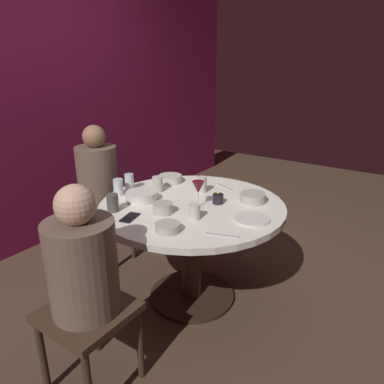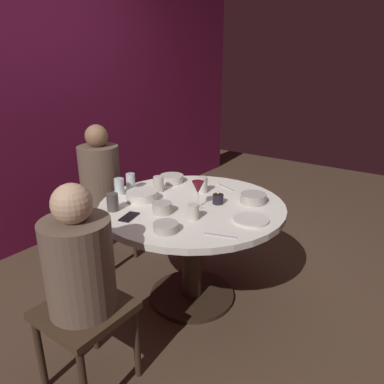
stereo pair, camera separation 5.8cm
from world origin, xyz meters
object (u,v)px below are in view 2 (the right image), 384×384
(cup_center_front, at_px, (119,187))
(cup_by_right_diner, at_px, (193,212))
(dining_table, at_px, (192,227))
(dinner_plate, at_px, (251,220))
(cup_near_candle, at_px, (203,185))
(wine_glass, at_px, (198,189))
(bowl_rice_portion, at_px, (142,196))
(cup_by_left_diner, at_px, (159,184))
(bowl_salad_center, at_px, (253,198))
(cell_phone, at_px, (129,217))
(bowl_sauce_side, at_px, (162,208))
(bowl_small_white, at_px, (172,179))
(cup_beside_wine, at_px, (131,181))
(cup_far_edge, at_px, (113,202))
(bowl_serving_large, at_px, (166,227))
(seated_diner_back, at_px, (100,180))
(seated_diner_left, at_px, (80,268))
(candle_holder, at_px, (218,199))

(cup_center_front, bearing_deg, cup_by_right_diner, -93.27)
(dining_table, distance_m, dinner_plate, 0.47)
(cup_near_candle, bearing_deg, wine_glass, -151.89)
(dinner_plate, height_order, cup_by_right_diner, cup_by_right_diner)
(dining_table, xyz_separation_m, bowl_rice_portion, (-0.14, 0.31, 0.20))
(cup_center_front, bearing_deg, cup_by_left_diner, -39.54)
(dining_table, xyz_separation_m, bowl_salad_center, (0.25, -0.32, 0.20))
(cell_phone, bearing_deg, bowl_sauce_side, -139.49)
(bowl_salad_center, bearing_deg, cup_near_candle, 94.83)
(bowl_salad_center, relative_size, bowl_small_white, 0.95)
(dining_table, bearing_deg, cup_beside_wine, 92.99)
(bowl_salad_center, height_order, cup_beside_wine, cup_beside_wine)
(wine_glass, relative_size, bowl_rice_portion, 0.85)
(cup_near_candle, bearing_deg, cup_beside_wine, 118.03)
(bowl_rice_portion, relative_size, cup_far_edge, 1.87)
(bowl_serving_large, xyz_separation_m, bowl_salad_center, (0.66, -0.19, 0.01))
(bowl_small_white, bearing_deg, cup_center_front, 163.61)
(cup_by_right_diner, bearing_deg, bowl_serving_large, 172.40)
(bowl_rice_portion, bearing_deg, wine_glass, -74.30)
(seated_diner_back, bearing_deg, wine_glass, -2.10)
(seated_diner_back, xyz_separation_m, cup_by_left_diner, (0.06, -0.56, 0.07))
(dinner_plate, relative_size, bowl_serving_large, 1.52)
(seated_diner_back, bearing_deg, cup_far_edge, -34.19)
(bowl_rice_portion, bearing_deg, dinner_plate, -80.72)
(bowl_serving_large, relative_size, cup_by_right_diner, 1.50)
(cup_by_right_diner, relative_size, cup_beside_wine, 0.80)
(seated_diner_left, distance_m, bowl_rice_portion, 0.82)
(seated_diner_back, distance_m, wine_glass, 0.97)
(seated_diner_back, bearing_deg, bowl_small_white, 27.80)
(bowl_serving_large, bearing_deg, seated_diner_back, 67.84)
(seated_diner_left, height_order, bowl_rice_portion, seated_diner_left)
(bowl_salad_center, bearing_deg, cell_phone, 143.02)
(dinner_plate, xyz_separation_m, cup_by_right_diner, (-0.17, 0.29, 0.04))
(seated_diner_back, relative_size, cup_far_edge, 10.40)
(dinner_plate, height_order, bowl_small_white, bowl_small_white)
(seated_diner_left, distance_m, cell_phone, 0.53)
(bowl_serving_large, distance_m, cup_far_edge, 0.45)
(cup_near_candle, height_order, cup_by_left_diner, cup_near_candle)
(wine_glass, xyz_separation_m, bowl_serving_large, (-0.38, -0.05, -0.10))
(cell_phone, relative_size, cup_by_left_diner, 1.30)
(cup_near_candle, bearing_deg, dining_table, -163.45)
(wine_glass, xyz_separation_m, bowl_sauce_side, (-0.19, 0.13, -0.10))
(seated_diner_back, height_order, cup_by_right_diner, seated_diner_back)
(seated_diner_back, height_order, cup_far_edge, seated_diner_back)
(candle_holder, distance_m, bowl_serving_large, 0.51)
(wine_glass, relative_size, cup_beside_wine, 1.52)
(candle_holder, distance_m, bowl_rice_portion, 0.51)
(cup_by_left_diner, bearing_deg, cup_center_front, 140.46)
(dinner_plate, relative_size, cup_far_edge, 1.90)
(seated_diner_back, bearing_deg, cup_center_front, -22.14)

